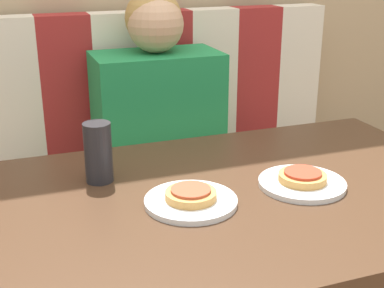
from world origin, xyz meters
TOP-DOWN VIEW (x-y plane):
  - booth_seat at (0.00, 0.66)m, footprint 1.40×0.47m
  - booth_backrest at (-0.00, 0.85)m, footprint 1.40×0.09m
  - dining_table at (0.00, 0.00)m, footprint 1.10×0.72m
  - person at (0.00, 0.66)m, footprint 0.40×0.23m
  - plate_left at (-0.13, -0.02)m, footprint 0.19×0.19m
  - plate_right at (0.13, -0.02)m, footprint 0.19×0.19m
  - pizza_left at (-0.13, -0.02)m, footprint 0.11×0.11m
  - pizza_right at (0.13, -0.02)m, footprint 0.11×0.11m
  - drinking_cup at (-0.28, 0.16)m, footprint 0.06×0.06m

SIDE VIEW (x-z plane):
  - booth_seat at x=0.00m, z-range 0.00..0.44m
  - dining_table at x=0.00m, z-range 0.28..1.03m
  - booth_backrest at x=0.00m, z-range 0.44..1.04m
  - person at x=0.00m, z-range 0.41..1.10m
  - plate_left at x=-0.13m, z-range 0.75..0.76m
  - plate_right at x=0.13m, z-range 0.75..0.76m
  - pizza_left at x=-0.13m, z-range 0.76..0.78m
  - pizza_right at x=0.13m, z-range 0.76..0.78m
  - drinking_cup at x=-0.28m, z-range 0.75..0.88m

